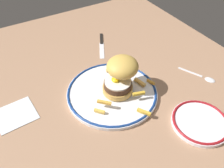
# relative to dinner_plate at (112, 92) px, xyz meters

# --- Properties ---
(ground_plane) EXTENTS (1.34, 1.04, 0.04)m
(ground_plane) POSITION_rel_dinner_plate_xyz_m (0.05, 0.01, -0.03)
(ground_plane) COLOR #967054
(dinner_plate) EXTENTS (0.30, 0.30, 0.02)m
(dinner_plate) POSITION_rel_dinner_plate_xyz_m (0.00, 0.00, 0.00)
(dinner_plate) COLOR silver
(dinner_plate) RESTS_ON ground_plane
(burger) EXTENTS (0.14, 0.14, 0.12)m
(burger) POSITION_rel_dinner_plate_xyz_m (0.00, 0.03, 0.07)
(burger) COLOR gold
(burger) RESTS_ON dinner_plate
(fries_pile) EXTENTS (0.28, 0.23, 0.03)m
(fries_pile) POSITION_rel_dinner_plate_xyz_m (0.02, 0.04, 0.02)
(fries_pile) COLOR gold
(fries_pile) RESTS_ON dinner_plate
(side_plate) EXTENTS (0.17, 0.17, 0.02)m
(side_plate) POSITION_rel_dinner_plate_xyz_m (0.23, 0.16, -0.00)
(side_plate) COLOR silver
(side_plate) RESTS_ON ground_plane
(knife) EXTENTS (0.17, 0.10, 0.01)m
(knife) POSITION_rel_dinner_plate_xyz_m (-0.28, 0.11, -0.01)
(knife) COLOR black
(knife) RESTS_ON ground_plane
(spoon) EXTENTS (0.13, 0.07, 0.01)m
(spoon) POSITION_rel_dinner_plate_xyz_m (0.10, 0.32, -0.00)
(spoon) COLOR silver
(spoon) RESTS_ON ground_plane
(napkin) EXTENTS (0.11, 0.12, 0.00)m
(napkin) POSITION_rel_dinner_plate_xyz_m (-0.07, -0.30, -0.01)
(napkin) COLOR silver
(napkin) RESTS_ON ground_plane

